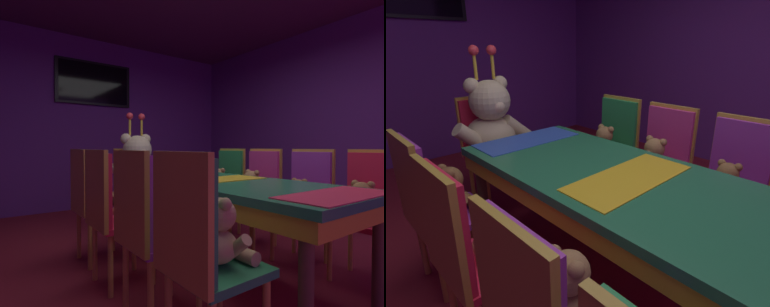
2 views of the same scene
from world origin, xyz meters
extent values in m
plane|color=maroon|center=(0.00, 0.00, 0.00)|extent=(7.90, 7.90, 0.00)
cube|color=#59267F|center=(0.00, 3.20, 1.40)|extent=(5.20, 0.12, 2.80)
cube|color=#59267F|center=(2.60, 0.00, 1.40)|extent=(0.12, 6.40, 2.80)
cube|color=#26724C|center=(0.00, 0.00, 0.71)|extent=(0.90, 2.27, 0.05)
cube|color=gold|center=(0.00, 0.00, 0.64)|extent=(0.88, 2.22, 0.10)
cylinder|color=#4C3826|center=(0.38, 1.02, 0.34)|extent=(0.07, 0.07, 0.69)
cylinder|color=#4C3826|center=(0.38, -1.02, 0.34)|extent=(0.07, 0.07, 0.69)
cylinder|color=#4C3826|center=(-0.38, 1.02, 0.34)|extent=(0.07, 0.07, 0.69)
cylinder|color=#4C3826|center=(-0.38, -1.02, 0.34)|extent=(0.07, 0.07, 0.69)
cube|color=#E52D4C|center=(0.00, -0.96, 0.74)|extent=(0.77, 0.32, 0.01)
cube|color=yellow|center=(0.00, 0.00, 0.74)|extent=(0.77, 0.32, 0.01)
cube|color=blue|center=(0.00, 0.96, 0.74)|extent=(0.77, 0.32, 0.01)
cube|color=#268C4C|center=(-0.70, -0.76, 0.44)|extent=(0.40, 0.40, 0.04)
cube|color=#268C4C|center=(-0.88, -0.76, 0.71)|extent=(0.05, 0.38, 0.50)
cube|color=gold|center=(-0.90, -0.76, 0.71)|extent=(0.03, 0.41, 0.55)
cylinder|color=gold|center=(-0.54, -0.60, 0.21)|extent=(0.04, 0.04, 0.42)
ellipsoid|color=tan|center=(-0.70, -0.76, 0.55)|extent=(0.20, 0.20, 0.16)
sphere|color=tan|center=(-0.68, -0.76, 0.69)|extent=(0.16, 0.16, 0.16)
sphere|color=tan|center=(-0.63, -0.76, 0.68)|extent=(0.06, 0.06, 0.06)
sphere|color=tan|center=(-0.70, -0.71, 0.75)|extent=(0.06, 0.06, 0.06)
sphere|color=tan|center=(-0.70, -0.82, 0.75)|extent=(0.06, 0.06, 0.06)
cylinder|color=tan|center=(-0.66, -0.67, 0.56)|extent=(0.06, 0.14, 0.13)
cylinder|color=tan|center=(-0.66, -0.86, 0.56)|extent=(0.06, 0.14, 0.13)
cylinder|color=tan|center=(-0.57, -0.71, 0.49)|extent=(0.07, 0.15, 0.07)
cylinder|color=tan|center=(-0.57, -0.82, 0.49)|extent=(0.07, 0.15, 0.07)
cube|color=purple|center=(-0.70, -0.27, 0.44)|extent=(0.40, 0.40, 0.04)
cube|color=purple|center=(-0.88, -0.27, 0.71)|extent=(0.05, 0.38, 0.50)
cube|color=gold|center=(-0.90, -0.27, 0.71)|extent=(0.03, 0.41, 0.55)
cylinder|color=gold|center=(-0.54, -0.11, 0.21)|extent=(0.04, 0.04, 0.42)
cylinder|color=gold|center=(-0.54, -0.43, 0.21)|extent=(0.04, 0.04, 0.42)
cylinder|color=gold|center=(-0.86, -0.11, 0.21)|extent=(0.04, 0.04, 0.42)
cylinder|color=gold|center=(-0.86, -0.43, 0.21)|extent=(0.04, 0.04, 0.42)
ellipsoid|color=#9E7247|center=(-0.70, -0.27, 0.55)|extent=(0.19, 0.19, 0.16)
sphere|color=#9E7247|center=(-0.68, -0.27, 0.69)|extent=(0.16, 0.16, 0.16)
sphere|color=tan|center=(-0.63, -0.27, 0.67)|extent=(0.06, 0.06, 0.06)
sphere|color=#9E7247|center=(-0.70, -0.21, 0.74)|extent=(0.06, 0.06, 0.06)
sphere|color=#9E7247|center=(-0.70, -0.32, 0.74)|extent=(0.06, 0.06, 0.06)
cylinder|color=#9E7247|center=(-0.66, -0.17, 0.56)|extent=(0.05, 0.14, 0.13)
cylinder|color=#9E7247|center=(-0.66, -0.36, 0.56)|extent=(0.05, 0.14, 0.13)
cylinder|color=#9E7247|center=(-0.57, -0.21, 0.49)|extent=(0.07, 0.15, 0.07)
cylinder|color=#9E7247|center=(-0.57, -0.32, 0.49)|extent=(0.07, 0.15, 0.07)
cube|color=red|center=(-0.72, 0.27, 0.44)|extent=(0.40, 0.40, 0.04)
cube|color=red|center=(-0.90, 0.27, 0.71)|extent=(0.05, 0.38, 0.50)
cube|color=gold|center=(-0.92, 0.27, 0.71)|extent=(0.03, 0.41, 0.55)
cylinder|color=gold|center=(-0.56, 0.43, 0.21)|extent=(0.04, 0.04, 0.42)
cylinder|color=gold|center=(-0.56, 0.11, 0.21)|extent=(0.04, 0.04, 0.42)
cylinder|color=gold|center=(-0.88, 0.43, 0.21)|extent=(0.04, 0.04, 0.42)
cylinder|color=gold|center=(-0.88, 0.11, 0.21)|extent=(0.04, 0.04, 0.42)
ellipsoid|color=tan|center=(-0.72, 0.27, 0.53)|extent=(0.16, 0.16, 0.13)
sphere|color=tan|center=(-0.70, 0.27, 0.64)|extent=(0.13, 0.13, 0.13)
sphere|color=tan|center=(-0.66, 0.27, 0.64)|extent=(0.05, 0.05, 0.05)
sphere|color=tan|center=(-0.72, 0.32, 0.69)|extent=(0.05, 0.05, 0.05)
sphere|color=tan|center=(-0.72, 0.22, 0.69)|extent=(0.05, 0.05, 0.05)
cylinder|color=tan|center=(-0.68, 0.35, 0.54)|extent=(0.04, 0.11, 0.11)
cylinder|color=tan|center=(-0.68, 0.19, 0.54)|extent=(0.04, 0.11, 0.11)
cylinder|color=tan|center=(-0.61, 0.31, 0.49)|extent=(0.05, 0.12, 0.05)
cylinder|color=tan|center=(-0.61, 0.23, 0.49)|extent=(0.05, 0.12, 0.05)
cube|color=purple|center=(-0.69, 0.80, 0.44)|extent=(0.40, 0.40, 0.04)
cube|color=purple|center=(-0.87, 0.80, 0.71)|extent=(0.05, 0.38, 0.50)
cube|color=gold|center=(-0.89, 0.80, 0.71)|extent=(0.03, 0.41, 0.55)
cylinder|color=gold|center=(-0.53, 0.96, 0.21)|extent=(0.04, 0.04, 0.42)
cylinder|color=gold|center=(-0.53, 0.64, 0.21)|extent=(0.04, 0.04, 0.42)
cylinder|color=gold|center=(-0.85, 0.96, 0.21)|extent=(0.04, 0.04, 0.42)
cylinder|color=gold|center=(-0.85, 0.64, 0.21)|extent=(0.04, 0.04, 0.42)
ellipsoid|color=brown|center=(-0.69, 0.80, 0.54)|extent=(0.19, 0.19, 0.15)
sphere|color=brown|center=(-0.67, 0.80, 0.68)|extent=(0.15, 0.15, 0.15)
sphere|color=#99663C|center=(-0.62, 0.80, 0.67)|extent=(0.06, 0.06, 0.06)
sphere|color=brown|center=(-0.69, 0.86, 0.73)|extent=(0.06, 0.06, 0.06)
sphere|color=brown|center=(-0.69, 0.74, 0.73)|extent=(0.06, 0.06, 0.06)
cylinder|color=brown|center=(-0.65, 0.89, 0.56)|extent=(0.05, 0.13, 0.12)
cylinder|color=brown|center=(-0.65, 0.71, 0.56)|extent=(0.05, 0.13, 0.12)
cylinder|color=brown|center=(-0.56, 0.85, 0.49)|extent=(0.06, 0.14, 0.06)
cylinder|color=brown|center=(-0.56, 0.75, 0.49)|extent=(0.06, 0.14, 0.06)
cube|color=red|center=(0.71, -0.78, 0.44)|extent=(0.40, 0.40, 0.04)
cube|color=red|center=(0.89, -0.78, 0.71)|extent=(0.05, 0.38, 0.50)
cube|color=gold|center=(0.91, -0.78, 0.71)|extent=(0.03, 0.41, 0.55)
cylinder|color=gold|center=(0.87, -0.62, 0.21)|extent=(0.04, 0.04, 0.42)
cylinder|color=gold|center=(0.55, -0.62, 0.21)|extent=(0.04, 0.04, 0.42)
cylinder|color=gold|center=(0.55, -0.94, 0.21)|extent=(0.04, 0.04, 0.42)
ellipsoid|color=olive|center=(0.71, -0.78, 0.54)|extent=(0.18, 0.18, 0.15)
sphere|color=olive|center=(0.69, -0.78, 0.67)|extent=(0.15, 0.15, 0.15)
sphere|color=#AE7747|center=(0.64, -0.78, 0.66)|extent=(0.06, 0.06, 0.06)
sphere|color=olive|center=(0.71, -0.84, 0.73)|extent=(0.06, 0.06, 0.06)
sphere|color=olive|center=(0.71, -0.73, 0.73)|extent=(0.06, 0.06, 0.06)
cylinder|color=olive|center=(0.67, -0.88, 0.56)|extent=(0.05, 0.13, 0.12)
cylinder|color=olive|center=(0.67, -0.69, 0.56)|extent=(0.05, 0.13, 0.12)
cylinder|color=olive|center=(0.59, -0.83, 0.49)|extent=(0.06, 0.14, 0.06)
cylinder|color=olive|center=(0.59, -0.73, 0.49)|extent=(0.06, 0.14, 0.06)
cube|color=purple|center=(0.68, -0.27, 0.44)|extent=(0.40, 0.40, 0.04)
cube|color=purple|center=(0.86, -0.27, 0.71)|extent=(0.05, 0.38, 0.50)
cube|color=gold|center=(0.88, -0.27, 0.71)|extent=(0.03, 0.41, 0.55)
cylinder|color=gold|center=(0.84, -0.11, 0.21)|extent=(0.04, 0.04, 0.42)
cylinder|color=gold|center=(0.84, -0.43, 0.21)|extent=(0.04, 0.04, 0.42)
cylinder|color=gold|center=(0.52, -0.11, 0.21)|extent=(0.04, 0.04, 0.42)
cylinder|color=gold|center=(0.52, -0.43, 0.21)|extent=(0.04, 0.04, 0.42)
ellipsoid|color=olive|center=(0.68, -0.27, 0.53)|extent=(0.17, 0.17, 0.14)
sphere|color=olive|center=(0.67, -0.27, 0.66)|extent=(0.14, 0.14, 0.14)
sphere|color=#AE7747|center=(0.62, -0.27, 0.65)|extent=(0.05, 0.05, 0.05)
sphere|color=olive|center=(0.68, -0.32, 0.71)|extent=(0.05, 0.05, 0.05)
sphere|color=olive|center=(0.68, -0.22, 0.71)|extent=(0.05, 0.05, 0.05)
cylinder|color=olive|center=(0.65, -0.36, 0.55)|extent=(0.05, 0.12, 0.11)
cylinder|color=olive|center=(0.65, -0.19, 0.55)|extent=(0.05, 0.12, 0.11)
cylinder|color=olive|center=(0.57, -0.32, 0.49)|extent=(0.06, 0.13, 0.06)
cylinder|color=olive|center=(0.57, -0.23, 0.49)|extent=(0.06, 0.13, 0.06)
cube|color=#CC338C|center=(0.69, 0.28, 0.44)|extent=(0.40, 0.40, 0.04)
cube|color=#CC338C|center=(0.87, 0.28, 0.71)|extent=(0.05, 0.38, 0.50)
cube|color=gold|center=(0.89, 0.28, 0.71)|extent=(0.03, 0.41, 0.55)
cylinder|color=gold|center=(0.85, 0.44, 0.21)|extent=(0.04, 0.04, 0.42)
cylinder|color=gold|center=(0.85, 0.12, 0.21)|extent=(0.04, 0.04, 0.42)
cylinder|color=gold|center=(0.53, 0.44, 0.21)|extent=(0.04, 0.04, 0.42)
cylinder|color=gold|center=(0.53, 0.12, 0.21)|extent=(0.04, 0.04, 0.42)
ellipsoid|color=#9E7247|center=(0.69, 0.28, 0.55)|extent=(0.19, 0.19, 0.15)
sphere|color=#9E7247|center=(0.67, 0.28, 0.68)|extent=(0.15, 0.15, 0.15)
sphere|color=tan|center=(0.62, 0.28, 0.67)|extent=(0.06, 0.06, 0.06)
sphere|color=#9E7247|center=(0.69, 0.22, 0.74)|extent=(0.06, 0.06, 0.06)
sphere|color=#9E7247|center=(0.69, 0.33, 0.74)|extent=(0.06, 0.06, 0.06)
cylinder|color=#9E7247|center=(0.65, 0.18, 0.56)|extent=(0.05, 0.14, 0.13)
cylinder|color=#9E7247|center=(0.65, 0.37, 0.56)|extent=(0.05, 0.14, 0.13)
cylinder|color=#9E7247|center=(0.56, 0.23, 0.49)|extent=(0.07, 0.14, 0.07)
cylinder|color=#9E7247|center=(0.56, 0.33, 0.49)|extent=(0.07, 0.14, 0.07)
cube|color=#268C4C|center=(0.70, 0.80, 0.44)|extent=(0.40, 0.40, 0.04)
cube|color=#268C4C|center=(0.88, 0.80, 0.71)|extent=(0.05, 0.38, 0.50)
cube|color=gold|center=(0.90, 0.80, 0.71)|extent=(0.03, 0.41, 0.55)
cylinder|color=gold|center=(0.86, 0.96, 0.21)|extent=(0.04, 0.04, 0.42)
cylinder|color=gold|center=(0.86, 0.64, 0.21)|extent=(0.04, 0.04, 0.42)
cylinder|color=gold|center=(0.54, 0.96, 0.21)|extent=(0.04, 0.04, 0.42)
cylinder|color=gold|center=(0.54, 0.64, 0.21)|extent=(0.04, 0.04, 0.42)
ellipsoid|color=#9E7247|center=(0.70, 0.80, 0.54)|extent=(0.19, 0.19, 0.15)
sphere|color=#9E7247|center=(0.69, 0.80, 0.68)|extent=(0.15, 0.15, 0.15)
sphere|color=tan|center=(0.63, 0.80, 0.67)|extent=(0.06, 0.06, 0.06)
sphere|color=#9E7247|center=(0.70, 0.74, 0.73)|extent=(0.06, 0.06, 0.06)
sphere|color=#9E7247|center=(0.70, 0.85, 0.73)|extent=(0.06, 0.06, 0.06)
cylinder|color=#9E7247|center=(0.66, 0.70, 0.56)|extent=(0.05, 0.13, 0.12)
cylinder|color=#9E7247|center=(0.66, 0.89, 0.56)|extent=(0.05, 0.13, 0.12)
cylinder|color=#9E7247|center=(0.58, 0.75, 0.49)|extent=(0.06, 0.14, 0.06)
cylinder|color=#9E7247|center=(0.58, 0.85, 0.49)|extent=(0.06, 0.14, 0.06)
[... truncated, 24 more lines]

